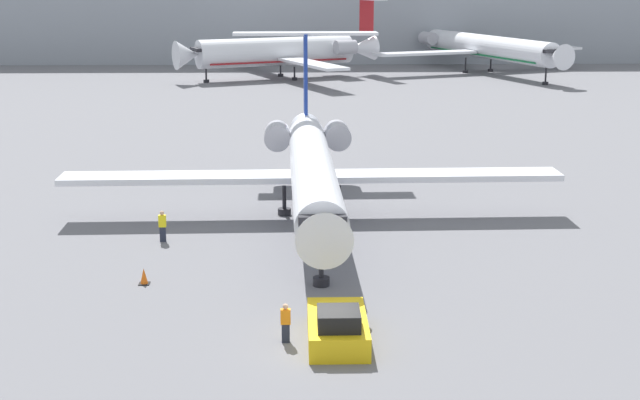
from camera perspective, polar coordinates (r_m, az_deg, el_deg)
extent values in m
plane|color=slate|center=(35.63, 0.49, -9.32)|extent=(600.00, 600.00, 0.00)
cube|color=#8C939E|center=(152.80, -1.11, 11.58)|extent=(180.00, 16.00, 14.05)
cylinder|color=silver|center=(51.87, -0.47, 1.85)|extent=(2.98, 23.98, 2.56)
cone|color=silver|center=(39.29, 0.21, -2.23)|extent=(2.59, 2.09, 2.56)
cube|color=black|center=(39.95, 0.16, -1.29)|extent=(2.19, 0.74, 0.44)
cone|color=silver|center=(64.99, -0.90, 4.39)|extent=(2.35, 2.85, 2.30)
cube|color=navy|center=(52.05, -0.47, 0.96)|extent=(2.68, 21.59, 0.20)
cube|color=silver|center=(54.04, 8.09, 1.59)|extent=(13.67, 2.68, 0.36)
cube|color=silver|center=(53.50, -9.22, 1.42)|extent=(13.67, 2.68, 0.36)
cylinder|color=#ADADB7|center=(61.76, 1.12, 4.17)|extent=(1.83, 2.69, 1.78)
cylinder|color=#ADADB7|center=(61.64, -2.75, 4.13)|extent=(1.83, 2.69, 1.78)
cube|color=navy|center=(64.96, -0.93, 8.08)|extent=(0.28, 2.20, 5.74)
cube|color=silver|center=(64.71, -0.94, 10.60)|extent=(10.35, 1.98, 0.20)
cylinder|color=black|center=(41.87, 0.08, -4.32)|extent=(0.24, 0.24, 1.82)
cylinder|color=black|center=(42.11, 0.08, -5.23)|extent=(0.80, 0.80, 0.40)
cylinder|color=black|center=(54.09, -2.30, -0.02)|extent=(0.24, 0.24, 1.82)
cylinder|color=black|center=(54.27, -2.29, -0.75)|extent=(0.80, 0.80, 0.40)
cylinder|color=black|center=(54.20, 1.22, 0.02)|extent=(0.24, 0.24, 1.82)
cylinder|color=black|center=(54.38, 1.21, -0.71)|extent=(0.80, 0.80, 0.40)
cube|color=yellow|center=(35.96, 1.13, -8.25)|extent=(2.35, 4.59, 0.98)
cube|color=black|center=(34.71, 1.21, -7.61)|extent=(1.65, 1.65, 0.70)
cube|color=black|center=(38.06, 0.97, -7.18)|extent=(2.12, 0.30, 0.59)
cube|color=#232838|center=(35.85, -2.21, -8.50)|extent=(0.32, 0.20, 0.78)
cube|color=orange|center=(35.58, -2.22, -7.46)|extent=(0.40, 0.24, 0.62)
sphere|color=tan|center=(35.43, -2.23, -6.82)|extent=(0.23, 0.23, 0.23)
cube|color=#232838|center=(49.55, -10.03, -2.17)|extent=(0.32, 0.20, 0.84)
cube|color=yellow|center=(49.34, -10.06, -1.33)|extent=(0.40, 0.24, 0.66)
sphere|color=tan|center=(49.23, -10.09, -0.82)|extent=(0.24, 0.24, 0.24)
cube|color=black|center=(43.16, -11.18, -5.27)|extent=(0.51, 0.51, 0.04)
cone|color=orange|center=(43.04, -11.20, -4.78)|extent=(0.36, 0.36, 0.74)
cylinder|color=silver|center=(133.85, 10.64, 9.62)|extent=(13.98, 30.29, 3.35)
cone|color=silver|center=(120.00, 14.99, 8.87)|extent=(4.07, 3.68, 3.35)
cube|color=black|center=(120.81, 14.70, 9.20)|extent=(2.91, 1.65, 0.44)
cone|color=silver|center=(148.77, 7.01, 10.20)|extent=(4.11, 4.50, 3.01)
cube|color=#19723F|center=(133.94, 10.61, 9.16)|extent=(12.58, 27.26, 0.20)
cube|color=silver|center=(140.39, 13.54, 9.37)|extent=(15.48, 8.35, 0.36)
cube|color=silver|center=(130.52, 6.74, 9.32)|extent=(15.48, 8.35, 0.36)
cylinder|color=#ADADB7|center=(146.27, 8.74, 10.24)|extent=(2.92, 3.51, 2.00)
cylinder|color=#ADADB7|center=(143.72, 6.94, 10.23)|extent=(2.92, 3.51, 2.00)
cube|color=#19723F|center=(149.19, 6.92, 11.82)|extent=(0.99, 2.15, 5.00)
cylinder|color=black|center=(122.15, 14.25, 7.68)|extent=(0.24, 0.24, 2.25)
cylinder|color=black|center=(122.25, 14.22, 7.25)|extent=(0.80, 0.80, 0.40)
cylinder|color=black|center=(134.78, 9.30, 8.51)|extent=(0.24, 0.24, 2.25)
cylinder|color=black|center=(134.87, 9.28, 8.12)|extent=(0.80, 0.80, 0.40)
cylinder|color=black|center=(137.07, 10.87, 8.54)|extent=(0.24, 0.24, 2.25)
cylinder|color=black|center=(137.16, 10.86, 8.15)|extent=(0.80, 0.80, 0.40)
cylinder|color=silver|center=(125.03, -2.85, 9.47)|extent=(22.01, 12.39, 3.87)
cone|color=silver|center=(120.85, -8.50, 9.16)|extent=(4.37, 4.78, 3.87)
cube|color=black|center=(121.15, -7.95, 9.52)|extent=(1.94, 3.29, 0.44)
cone|color=silver|center=(130.58, 2.64, 9.67)|extent=(5.28, 4.88, 3.48)
cube|color=maroon|center=(125.14, -2.84, 8.89)|extent=(19.81, 11.15, 0.20)
cube|color=silver|center=(116.61, -0.50, 8.71)|extent=(9.14, 15.63, 0.36)
cube|color=silver|center=(134.55, -3.98, 9.42)|extent=(9.14, 15.63, 0.36)
cylinder|color=#ADADB7|center=(126.25, 1.64, 9.75)|extent=(3.55, 3.03, 2.00)
cylinder|color=#ADADB7|center=(131.33, 0.52, 9.93)|extent=(3.55, 3.03, 2.00)
cube|color=maroon|center=(130.69, 3.00, 11.62)|extent=(2.11, 1.09, 5.00)
cylinder|color=black|center=(121.87, -7.30, 7.89)|extent=(0.24, 0.24, 1.85)
cylinder|color=black|center=(121.96, -7.29, 7.56)|extent=(0.80, 0.80, 0.40)
cylinder|color=black|center=(128.26, -2.54, 8.31)|extent=(0.24, 0.24, 1.85)
cylinder|color=black|center=(128.34, -2.54, 7.99)|extent=(0.80, 0.80, 0.40)
cylinder|color=black|center=(123.65, -1.64, 8.09)|extent=(0.24, 0.24, 1.85)
cylinder|color=black|center=(123.73, -1.64, 7.76)|extent=(0.80, 0.80, 0.40)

